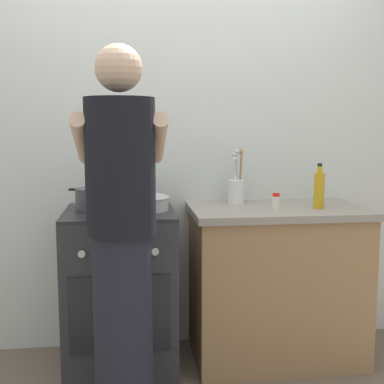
{
  "coord_description": "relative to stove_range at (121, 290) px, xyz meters",
  "views": [
    {
      "loc": [
        -0.29,
        -2.6,
        1.36
      ],
      "look_at": [
        0.05,
        0.12,
        1.0
      ],
      "focal_mm": 47.01,
      "sensor_mm": 36.0,
      "label": 1
    }
  ],
  "objects": [
    {
      "name": "ground",
      "position": [
        0.35,
        -0.15,
        -0.45
      ],
      "size": [
        6.0,
        6.0,
        0.0
      ],
      "primitive_type": "plane",
      "color": "#6B5B4C"
    },
    {
      "name": "back_wall",
      "position": [
        0.55,
        0.35,
        0.8
      ],
      "size": [
        3.2,
        0.1,
        2.5
      ],
      "color": "silver",
      "rests_on": "ground"
    },
    {
      "name": "countertop",
      "position": [
        0.9,
        0.0,
        0.0
      ],
      "size": [
        1.0,
        0.6,
        0.9
      ],
      "color": "#99724C",
      "rests_on": "ground"
    },
    {
      "name": "stove_range",
      "position": [
        0.0,
        0.0,
        0.0
      ],
      "size": [
        0.6,
        0.62,
        0.9
      ],
      "color": "#2D2D33",
      "rests_on": "ground"
    },
    {
      "name": "pot",
      "position": [
        -0.14,
        0.03,
        0.51
      ],
      "size": [
        0.26,
        0.2,
        0.12
      ],
      "color": "#38383D",
      "rests_on": "stove_range"
    },
    {
      "name": "mixing_bowl",
      "position": [
        0.14,
        -0.01,
        0.49
      ],
      "size": [
        0.28,
        0.28,
        0.08
      ],
      "color": "#B7B7BC",
      "rests_on": "stove_range"
    },
    {
      "name": "utensil_crock",
      "position": [
        0.7,
        0.19,
        0.55
      ],
      "size": [
        0.1,
        0.1,
        0.33
      ],
      "color": "silver",
      "rests_on": "countertop"
    },
    {
      "name": "spice_bottle",
      "position": [
        0.87,
        -0.05,
        0.49
      ],
      "size": [
        0.04,
        0.04,
        0.09
      ],
      "color": "silver",
      "rests_on": "countertop"
    },
    {
      "name": "oil_bottle",
      "position": [
        1.12,
        -0.06,
        0.56
      ],
      "size": [
        0.06,
        0.06,
        0.25
      ],
      "color": "gold",
      "rests_on": "countertop"
    },
    {
      "name": "person",
      "position": [
        0.02,
        -0.59,
        0.41
      ],
      "size": [
        0.41,
        0.5,
        1.7
      ],
      "color": "black",
      "rests_on": "ground"
    }
  ]
}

